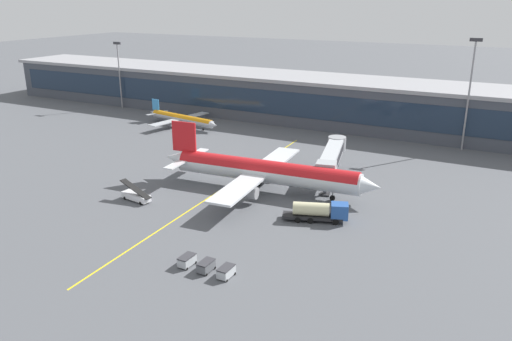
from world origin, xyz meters
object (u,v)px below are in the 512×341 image
object	(u,v)px
baggage_cart_2	(226,272)
main_airliner	(265,171)
belt_loader	(136,196)
commuter_jet_far	(182,118)
baggage_cart_1	(206,266)
fuel_tanker	(320,211)
baggage_cart_0	(187,260)

from	to	relation	value
baggage_cart_2	main_airliner	bearing A→B (deg)	107.67
belt_loader	commuter_jet_far	world-z (taller)	commuter_jet_far
baggage_cart_1	baggage_cart_2	size ratio (longest dim) A/B	1.00
baggage_cart_1	baggage_cart_2	distance (m)	3.20
fuel_tanker	commuter_jet_far	xyz separation A→B (m)	(-59.15, 43.93, 0.50)
belt_loader	baggage_cart_0	distance (m)	26.90
fuel_tanker	belt_loader	size ratio (longest dim) A/B	1.57
belt_loader	baggage_cart_1	distance (m)	29.61
belt_loader	baggage_cart_2	world-z (taller)	belt_loader
belt_loader	commuter_jet_far	xyz separation A→B (m)	(-26.14, 51.10, 1.25)
baggage_cart_0	baggage_cart_2	size ratio (longest dim) A/B	1.00
fuel_tanker	baggage_cart_1	bearing A→B (deg)	-108.94
belt_loader	baggage_cart_0	size ratio (longest dim) A/B	2.62
baggage_cart_0	commuter_jet_far	world-z (taller)	commuter_jet_far
main_airliner	baggage_cart_0	xyz separation A→B (m)	(3.57, -31.15, -3.12)
main_airliner	commuter_jet_far	xyz separation A→B (m)	(-44.60, 35.39, -1.67)
fuel_tanker	baggage_cart_1	distance (m)	23.99
baggage_cart_0	fuel_tanker	bearing A→B (deg)	64.10
commuter_jet_far	fuel_tanker	bearing A→B (deg)	-36.60
main_airliner	commuter_jet_far	distance (m)	56.96
fuel_tanker	baggage_cart_1	world-z (taller)	fuel_tanker
belt_loader	baggage_cart_0	world-z (taller)	belt_loader
baggage_cart_0	baggage_cart_1	bearing A→B (deg)	-1.14
fuel_tanker	baggage_cart_2	world-z (taller)	fuel_tanker
belt_loader	commuter_jet_far	distance (m)	57.41
belt_loader	baggage_cart_2	size ratio (longest dim) A/B	2.62
main_airliner	belt_loader	bearing A→B (deg)	-139.59
commuter_jet_far	belt_loader	bearing A→B (deg)	-62.91
baggage_cart_2	commuter_jet_far	distance (m)	86.16
commuter_jet_far	main_airliner	bearing A→B (deg)	-38.43
belt_loader	baggage_cart_2	bearing A→B (deg)	-28.70
main_airliner	belt_loader	world-z (taller)	main_airliner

